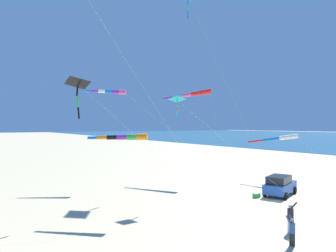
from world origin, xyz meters
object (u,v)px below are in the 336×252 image
at_px(kite_windsock_white_trailing, 125,137).
at_px(kite_windsock_striped_overhead, 194,94).
at_px(parked_car, 280,185).
at_px(person_child_green_jacket, 292,229).
at_px(kite_delta_red_high_left, 78,84).
at_px(kite_windsock_long_streamer_left, 279,138).
at_px(kite_delta_yellow_midlevel, 177,100).
at_px(kite_windsock_teal_far_right, 111,92).
at_px(cooler_box, 256,195).
at_px(person_child_grey_jacket, 291,216).

height_order(kite_windsock_white_trailing, kite_windsock_striped_overhead, kite_windsock_striped_overhead).
distance_m(parked_car, kite_windsock_striped_overhead, 14.58).
relative_size(person_child_green_jacket, kite_delta_red_high_left, 0.16).
relative_size(kite_windsock_long_streamer_left, kite_windsock_striped_overhead, 1.12).
height_order(kite_delta_red_high_left, kite_delta_yellow_midlevel, kite_delta_red_high_left).
distance_m(kite_windsock_long_streamer_left, kite_windsock_teal_far_right, 19.54).
bearing_deg(cooler_box, kite_windsock_teal_far_right, -57.83).
bearing_deg(kite_windsock_striped_overhead, person_child_green_jacket, 66.61).
bearing_deg(parked_car, kite_windsock_white_trailing, -8.05).
bearing_deg(person_child_grey_jacket, cooler_box, -126.91).
xyz_separation_m(kite_delta_red_high_left, kite_windsock_white_trailing, (-2.67, 2.34, -3.92)).
relative_size(kite_delta_yellow_midlevel, kite_windsock_white_trailing, 1.18).
bearing_deg(kite_delta_red_high_left, kite_windsock_striped_overhead, -157.34).
bearing_deg(kite_windsock_striped_overhead, person_child_grey_jacket, 69.82).
bearing_deg(parked_car, kite_windsock_long_streamer_left, -143.34).
bearing_deg(kite_windsock_long_streamer_left, kite_windsock_white_trailing, 4.69).
bearing_deg(kite_delta_yellow_midlevel, kite_windsock_long_streamer_left, -179.21).
bearing_deg(cooler_box, kite_windsock_long_streamer_left, -157.55).
height_order(parked_car, kite_windsock_long_streamer_left, kite_windsock_long_streamer_left).
bearing_deg(kite_windsock_white_trailing, parked_car, 171.95).
relative_size(cooler_box, kite_delta_red_high_left, 0.06).
bearing_deg(person_child_green_jacket, parked_car, -140.85).
bearing_deg(kite_delta_red_high_left, cooler_box, 165.65).
height_order(person_child_grey_jacket, kite_windsock_teal_far_right, kite_windsock_teal_far_right).
xyz_separation_m(parked_car, kite_delta_yellow_midlevel, (9.16, -3.50, 7.73)).
bearing_deg(kite_delta_yellow_midlevel, person_child_grey_jacket, 97.30).
height_order(parked_car, kite_delta_yellow_midlevel, kite_delta_yellow_midlevel).
height_order(person_child_grey_jacket, kite_delta_yellow_midlevel, kite_delta_yellow_midlevel).
bearing_deg(parked_car, kite_windsock_teal_far_right, -52.01).
distance_m(person_child_grey_jacket, kite_windsock_white_trailing, 11.94).
bearing_deg(kite_delta_red_high_left, person_child_green_jacket, 122.69).
relative_size(kite_delta_yellow_midlevel, kite_windsock_striped_overhead, 1.17).
bearing_deg(parked_car, kite_delta_red_high_left, -14.27).
distance_m(person_child_grey_jacket, kite_windsock_teal_far_right, 22.64).
distance_m(cooler_box, kite_windsock_teal_far_right, 18.65).
bearing_deg(person_child_grey_jacket, kite_delta_red_high_left, -49.04).
distance_m(kite_delta_yellow_midlevel, kite_windsock_striped_overhead, 10.99).
height_order(cooler_box, kite_delta_yellow_midlevel, kite_delta_yellow_midlevel).
distance_m(parked_car, cooler_box, 2.68).
bearing_deg(kite_delta_red_high_left, person_child_grey_jacket, 130.96).
distance_m(person_child_grey_jacket, kite_windsock_long_streamer_left, 16.91).
relative_size(person_child_grey_jacket, kite_windsock_teal_far_right, 0.14).
relative_size(kite_delta_red_high_left, kite_windsock_long_streamer_left, 0.76).
relative_size(kite_windsock_long_streamer_left, kite_windsock_teal_far_right, 0.98).
distance_m(parked_car, kite_windsock_teal_far_right, 19.95).
relative_size(cooler_box, kite_windsock_striped_overhead, 0.05).
bearing_deg(kite_windsock_long_streamer_left, cooler_box, 22.45).
xyz_separation_m(kite_delta_red_high_left, kite_windsock_teal_far_right, (-6.53, -9.49, 0.68)).
height_order(person_child_grey_jacket, kite_windsock_white_trailing, kite_windsock_white_trailing).
distance_m(kite_windsock_white_trailing, kite_windsock_teal_far_right, 13.27).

